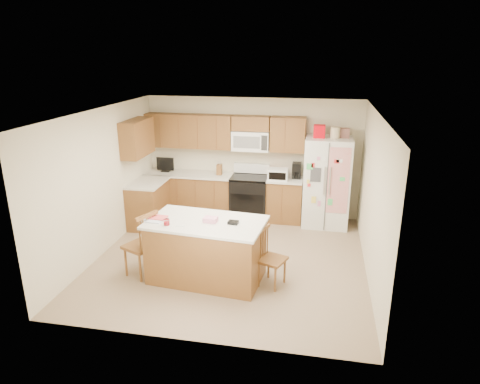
% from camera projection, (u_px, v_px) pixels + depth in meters
% --- Properties ---
extents(ground, '(4.50, 4.50, 0.00)m').
position_uv_depth(ground, '(231.00, 258.00, 7.36)').
color(ground, '#8C735C').
rests_on(ground, ground).
extents(room_shell, '(4.60, 4.60, 2.52)m').
position_uv_depth(room_shell, '(230.00, 178.00, 6.91)').
color(room_shell, beige).
rests_on(room_shell, ground).
extents(cabinetry, '(3.36, 1.56, 2.15)m').
position_uv_depth(cabinetry, '(202.00, 176.00, 8.92)').
color(cabinetry, brown).
rests_on(cabinetry, ground).
extents(stove, '(0.76, 0.65, 1.13)m').
position_uv_depth(stove, '(250.00, 197.00, 9.02)').
color(stove, black).
rests_on(stove, ground).
extents(refrigerator, '(0.90, 0.79, 2.04)m').
position_uv_depth(refrigerator, '(327.00, 181.00, 8.54)').
color(refrigerator, white).
rests_on(refrigerator, ground).
extents(island, '(1.87, 1.18, 1.05)m').
position_uv_depth(island, '(207.00, 250.00, 6.58)').
color(island, brown).
rests_on(island, ground).
extents(windsor_chair_left, '(0.59, 0.60, 1.07)m').
position_uv_depth(windsor_chair_left, '(142.00, 246.00, 6.68)').
color(windsor_chair_left, brown).
rests_on(windsor_chair_left, ground).
extents(windsor_chair_back, '(0.46, 0.45, 0.88)m').
position_uv_depth(windsor_chair_back, '(213.00, 235.00, 7.28)').
color(windsor_chair_back, brown).
rests_on(windsor_chair_back, ground).
extents(windsor_chair_right, '(0.49, 0.50, 0.91)m').
position_uv_depth(windsor_chair_right, '(271.00, 259.00, 6.42)').
color(windsor_chair_right, brown).
rests_on(windsor_chair_right, ground).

